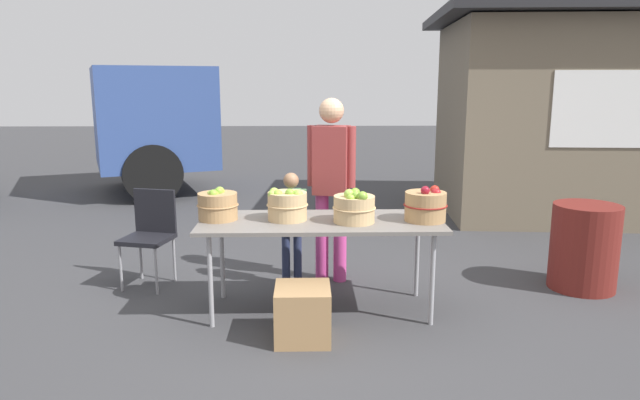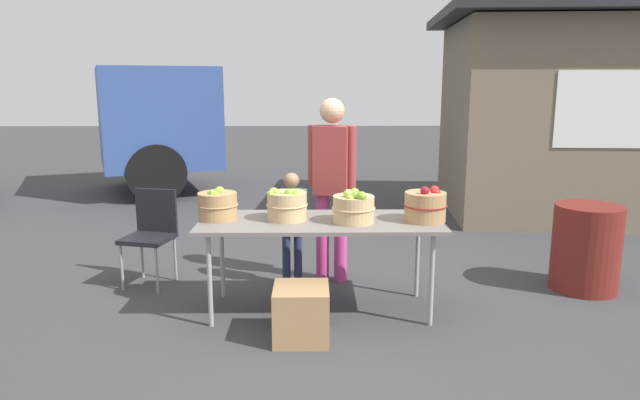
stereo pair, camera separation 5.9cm
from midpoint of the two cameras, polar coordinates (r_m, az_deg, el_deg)
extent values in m
plane|color=#38383A|center=(4.73, -0.27, -10.89)|extent=(40.00, 40.00, 0.00)
cube|color=slate|center=(4.50, -0.28, -2.21)|extent=(1.90, 0.76, 0.03)
cylinder|color=#99999E|center=(4.38, -11.22, -7.93)|extent=(0.04, 0.04, 0.72)
cylinder|color=#99999E|center=(4.41, 10.74, -7.77)|extent=(0.04, 0.04, 0.72)
cylinder|color=#99999E|center=(4.94, -10.06, -5.62)|extent=(0.04, 0.04, 0.72)
cylinder|color=#99999E|center=(4.97, 9.31, -5.49)|extent=(0.04, 0.04, 0.72)
cylinder|color=#A87F51|center=(4.57, -10.49, -0.62)|extent=(0.31, 0.31, 0.21)
torus|color=#A87F51|center=(4.57, -10.50, -0.49)|extent=(0.33, 0.33, 0.01)
sphere|color=#7AA833|center=(4.56, -10.52, 0.70)|extent=(0.07, 0.07, 0.07)
sphere|color=#9EC647|center=(4.57, -11.18, 0.55)|extent=(0.07, 0.07, 0.07)
sphere|color=#8CB738|center=(4.60, -10.31, 0.83)|extent=(0.08, 0.08, 0.08)
sphere|color=#7AA833|center=(4.51, -10.96, 0.59)|extent=(0.07, 0.07, 0.07)
sphere|color=#7AA833|center=(4.55, -10.40, 0.83)|extent=(0.07, 0.07, 0.07)
sphere|color=#8CB738|center=(4.55, -10.59, 0.65)|extent=(0.07, 0.07, 0.07)
cylinder|color=tan|center=(4.49, -3.64, -0.61)|extent=(0.31, 0.31, 0.22)
torus|color=tan|center=(4.49, -3.64, -0.47)|extent=(0.33, 0.33, 0.01)
sphere|color=#9EC647|center=(4.41, -2.56, 0.53)|extent=(0.08, 0.08, 0.08)
sphere|color=#7AA833|center=(4.42, -3.40, 0.66)|extent=(0.07, 0.07, 0.07)
sphere|color=#9EC647|center=(4.54, -4.96, 0.76)|extent=(0.08, 0.08, 0.08)
sphere|color=#8CB738|center=(4.43, -2.73, 0.60)|extent=(0.06, 0.06, 0.06)
sphere|color=#8CB738|center=(4.43, -4.61, 0.53)|extent=(0.08, 0.08, 0.08)
sphere|color=#9EC647|center=(4.43, -5.17, 0.57)|extent=(0.06, 0.06, 0.06)
cylinder|color=tan|center=(4.41, 3.03, -0.91)|extent=(0.32, 0.32, 0.21)
torus|color=tan|center=(4.41, 3.03, -0.78)|extent=(0.34, 0.34, 0.01)
sphere|color=#8CB738|center=(4.29, 2.68, 0.15)|extent=(0.06, 0.06, 0.06)
sphere|color=#7AA833|center=(4.40, 3.13, 0.71)|extent=(0.08, 0.08, 0.08)
sphere|color=#9EC647|center=(4.35, 2.51, 0.59)|extent=(0.08, 0.08, 0.08)
sphere|color=#7AA833|center=(4.31, 3.20, 0.42)|extent=(0.07, 0.07, 0.07)
sphere|color=#7AA833|center=(4.28, 3.85, 0.34)|extent=(0.08, 0.08, 0.08)
sphere|color=#7AA833|center=(4.39, 3.13, 0.70)|extent=(0.07, 0.07, 0.07)
cylinder|color=#A87F51|center=(4.52, 10.07, -0.64)|extent=(0.32, 0.32, 0.23)
torus|color=maroon|center=(4.52, 10.08, -0.50)|extent=(0.34, 0.34, 0.01)
sphere|color=maroon|center=(4.51, 11.08, 0.64)|extent=(0.08, 0.08, 0.08)
sphere|color=#B22319|center=(4.57, 10.97, 0.98)|extent=(0.08, 0.08, 0.08)
sphere|color=maroon|center=(4.60, 10.99, 0.84)|extent=(0.07, 0.07, 0.07)
sphere|color=maroon|center=(4.44, 10.05, 0.93)|extent=(0.07, 0.07, 0.07)
cylinder|color=#CC3F8C|center=(5.27, 1.69, -3.80)|extent=(0.12, 0.12, 0.82)
cylinder|color=#CC3F8C|center=(5.31, -0.12, -3.68)|extent=(0.12, 0.12, 0.82)
cube|color=maroon|center=(5.14, 0.80, 3.98)|extent=(0.35, 0.29, 0.61)
sphere|color=tan|center=(5.10, 0.82, 8.88)|extent=(0.22, 0.22, 0.22)
cylinder|color=maroon|center=(5.10, 2.77, 4.29)|extent=(0.09, 0.09, 0.55)
cylinder|color=maroon|center=(5.18, -1.13, 4.42)|extent=(0.09, 0.09, 0.55)
cylinder|color=#262D4C|center=(5.20, -2.56, -5.80)|extent=(0.07, 0.07, 0.51)
cylinder|color=#262D4C|center=(5.20, -3.73, -5.84)|extent=(0.07, 0.07, 0.51)
cube|color=#4C7F4C|center=(5.09, -3.20, -1.06)|extent=(0.20, 0.16, 0.38)
sphere|color=#936B4C|center=(5.03, -3.24, 1.96)|extent=(0.14, 0.14, 0.14)
cylinder|color=#4C7F4C|center=(5.09, -1.96, -0.79)|extent=(0.05, 0.05, 0.34)
cylinder|color=#4C7F4C|center=(5.07, -4.45, -0.87)|extent=(0.05, 0.05, 0.34)
cube|color=#334C8C|center=(9.97, -16.46, 7.94)|extent=(2.44, 2.61, 1.60)
cube|color=black|center=(10.08, -11.70, 10.03)|extent=(0.67, 1.66, 0.80)
cylinder|color=black|center=(10.97, -17.61, 3.96)|extent=(0.94, 0.59, 0.90)
cylinder|color=black|center=(9.09, -16.51, 2.54)|extent=(0.94, 0.59, 0.90)
cube|color=#726651|center=(8.66, 22.45, 7.38)|extent=(3.18, 2.63, 2.60)
cube|color=#262628|center=(8.69, 23.18, 16.48)|extent=(3.72, 3.17, 0.12)
cube|color=white|center=(7.61, 26.86, 8.05)|extent=(1.40, 0.15, 0.90)
cube|color=black|center=(5.35, -17.17, -3.74)|extent=(0.48, 0.48, 0.04)
cube|color=black|center=(5.45, -16.38, -1.03)|extent=(0.40, 0.13, 0.40)
cylinder|color=gray|center=(5.36, -19.51, -6.43)|extent=(0.02, 0.02, 0.42)
cylinder|color=gray|center=(5.20, -16.30, -6.80)|extent=(0.02, 0.02, 0.42)
cylinder|color=gray|center=(5.64, -17.69, -5.43)|extent=(0.02, 0.02, 0.42)
cylinder|color=gray|center=(5.48, -14.59, -5.74)|extent=(0.02, 0.02, 0.42)
cylinder|color=maroon|center=(5.59, 24.52, -4.26)|extent=(0.58, 0.58, 0.76)
cube|color=#A87F51|center=(4.16, -2.15, -11.20)|extent=(0.39, 0.39, 0.39)
camera|label=1|loc=(0.03, -90.35, -0.07)|focal=32.17mm
camera|label=2|loc=(0.03, 89.65, 0.07)|focal=32.17mm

